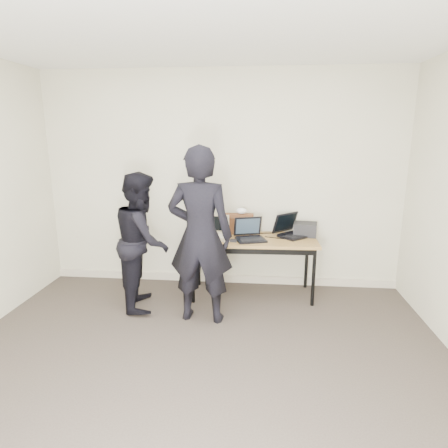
# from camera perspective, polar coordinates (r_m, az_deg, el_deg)

# --- Properties ---
(room) EXTENTS (4.60, 4.60, 2.80)m
(room) POSITION_cam_1_polar(r_m,az_deg,el_deg) (2.54, -5.71, 0.35)
(room) COLOR #3E352F
(room) RESTS_ON ground
(desk) EXTENTS (1.52, 0.70, 0.72)m
(desk) POSITION_cam_1_polar(r_m,az_deg,el_deg) (4.47, 4.41, -2.93)
(desk) COLOR olive
(desk) RESTS_ON ground
(laptop_beige) EXTENTS (0.32, 0.31, 0.26)m
(laptop_beige) POSITION_cam_1_polar(r_m,az_deg,el_deg) (4.46, -1.37, -1.44)
(laptop_beige) COLOR beige
(laptop_beige) RESTS_ON desk
(laptop_center) EXTENTS (0.41, 0.40, 0.25)m
(laptop_center) POSITION_cam_1_polar(r_m,az_deg,el_deg) (4.39, 3.94, -1.64)
(laptop_center) COLOR black
(laptop_center) RESTS_ON desk
(laptop_right) EXTENTS (0.51, 0.51, 0.27)m
(laptop_right) POSITION_cam_1_polar(r_m,az_deg,el_deg) (4.62, 10.25, -1.02)
(laptop_right) COLOR black
(laptop_right) RESTS_ON desk
(leather_satchel) EXTENTS (0.36, 0.18, 0.25)m
(leather_satchel) POSITION_cam_1_polar(r_m,az_deg,el_deg) (4.65, 2.29, 0.12)
(leather_satchel) COLOR #5C3218
(leather_satchel) RESTS_ON desk
(tissue) EXTENTS (0.14, 0.11, 0.08)m
(tissue) POSITION_cam_1_polar(r_m,az_deg,el_deg) (4.62, 2.68, 2.02)
(tissue) COLOR white
(tissue) RESTS_ON leather_satchel
(equipment_box) EXTENTS (0.30, 0.27, 0.16)m
(equipment_box) POSITION_cam_1_polar(r_m,az_deg,el_deg) (4.65, 12.27, -0.79)
(equipment_box) COLOR black
(equipment_box) RESTS_ON desk
(power_brick) EXTENTS (0.08, 0.05, 0.03)m
(power_brick) POSITION_cam_1_polar(r_m,az_deg,el_deg) (4.30, 1.44, -2.56)
(power_brick) COLOR black
(power_brick) RESTS_ON desk
(cables) EXTENTS (1.15, 0.48, 0.01)m
(cables) POSITION_cam_1_polar(r_m,az_deg,el_deg) (4.46, 5.03, -2.15)
(cables) COLOR silver
(cables) RESTS_ON desk
(person_typist) EXTENTS (0.69, 0.48, 1.83)m
(person_typist) POSITION_cam_1_polar(r_m,az_deg,el_deg) (3.82, -3.65, -1.82)
(person_typist) COLOR black
(person_typist) RESTS_ON ground
(person_observer) EXTENTS (0.73, 0.85, 1.53)m
(person_observer) POSITION_cam_1_polar(r_m,az_deg,el_deg) (4.28, -12.32, -2.48)
(person_observer) COLOR black
(person_observer) RESTS_ON ground
(baseboard) EXTENTS (4.50, 0.03, 0.10)m
(baseboard) POSITION_cam_1_polar(r_m,az_deg,el_deg) (5.05, -0.45, -8.25)
(baseboard) COLOR #C0B59F
(baseboard) RESTS_ON ground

